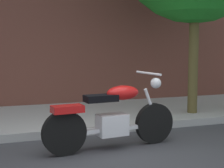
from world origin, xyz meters
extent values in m
plane|color=#38383D|center=(0.00, 0.00, 0.00)|extent=(60.00, 60.00, 0.00)
cube|color=#9F9F9F|center=(0.00, 2.86, 0.07)|extent=(25.72, 2.76, 0.14)
cylinder|color=black|center=(0.81, 0.69, 0.32)|extent=(0.65, 0.16, 0.64)
cylinder|color=black|center=(-0.66, 0.55, 0.32)|extent=(0.65, 0.16, 0.64)
cube|color=silver|center=(0.08, 0.62, 0.37)|extent=(0.46, 0.32, 0.32)
cube|color=silver|center=(0.08, 0.62, 0.30)|extent=(1.34, 0.21, 0.06)
ellipsoid|color=red|center=(0.26, 0.64, 0.84)|extent=(0.54, 0.31, 0.22)
cube|color=black|center=(-0.10, 0.60, 0.78)|extent=(0.50, 0.28, 0.10)
cube|color=red|center=(-0.61, 0.55, 0.66)|extent=(0.46, 0.28, 0.10)
cylinder|color=silver|center=(0.75, 0.68, 0.60)|extent=(0.27, 0.08, 0.58)
cylinder|color=silver|center=(0.69, 0.68, 1.12)|extent=(0.10, 0.70, 0.04)
sphere|color=silver|center=(0.83, 0.69, 0.96)|extent=(0.17, 0.17, 0.17)
cylinder|color=silver|center=(-0.19, 0.75, 0.27)|extent=(0.80, 0.17, 0.09)
cylinder|color=brown|center=(2.42, 2.09, 1.37)|extent=(0.20, 0.20, 2.74)
camera|label=1|loc=(-1.62, -4.10, 1.51)|focal=54.88mm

